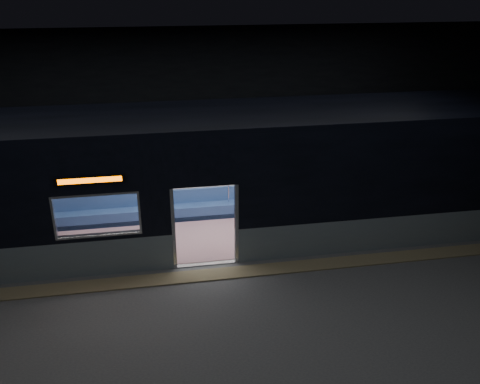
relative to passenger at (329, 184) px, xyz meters
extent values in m
cube|color=#47494C|center=(-3.91, -3.55, -0.84)|extent=(24.00, 14.00, 0.01)
cube|color=black|center=(-3.91, -3.55, 4.15)|extent=(24.00, 14.00, 0.04)
cube|color=black|center=(-3.91, 3.43, 1.67)|extent=(24.00, 0.04, 5.00)
cube|color=#8C7F59|center=(-3.91, -3.00, -0.82)|extent=(22.80, 0.50, 0.03)
cube|color=gray|center=(0.94, -2.49, -0.38)|extent=(8.30, 0.12, 0.90)
cube|color=black|center=(0.94, -2.49, 1.22)|extent=(8.30, 0.12, 2.30)
cube|color=black|center=(-3.91, -2.49, 1.79)|extent=(1.40, 0.12, 1.15)
cube|color=#B7BABC|center=(-4.65, -2.49, 0.19)|extent=(0.08, 0.14, 2.05)
cube|color=#B7BABC|center=(-3.17, -2.49, 0.19)|extent=(0.08, 0.14, 2.05)
cube|color=black|center=(-6.36, -2.57, 1.56)|extent=(1.50, 0.04, 0.18)
cube|color=#E15600|center=(-6.36, -2.57, 1.56)|extent=(1.34, 0.03, 0.12)
cube|color=beige|center=(-3.91, 0.39, 0.77)|extent=(18.00, 0.12, 3.20)
cube|color=black|center=(-3.91, -1.05, 2.44)|extent=(18.00, 3.00, 0.15)
cube|color=gray|center=(-3.91, -1.05, -0.81)|extent=(17.76, 2.76, 0.04)
cube|color=beige|center=(-3.91, -1.05, 1.52)|extent=(17.76, 2.76, 0.10)
cube|color=navy|center=(-3.91, 0.07, -0.59)|extent=(11.00, 0.48, 0.41)
cube|color=navy|center=(-3.91, 0.26, -0.18)|extent=(11.00, 0.10, 0.40)
cube|color=slate|center=(-7.21, -2.14, -0.59)|extent=(4.40, 0.48, 0.41)
cube|color=slate|center=(-0.61, -2.14, -0.59)|extent=(4.40, 0.48, 0.41)
cylinder|color=silver|center=(-4.86, -2.18, 0.34)|extent=(0.04, 0.04, 2.26)
cylinder|color=silver|center=(-4.86, 0.08, 0.34)|extent=(0.04, 0.04, 2.26)
cylinder|color=silver|center=(-2.96, -2.18, 0.34)|extent=(0.04, 0.04, 2.26)
cylinder|color=silver|center=(-2.96, 0.08, 0.34)|extent=(0.04, 0.04, 2.26)
cylinder|color=silver|center=(-3.91, 0.03, 1.12)|extent=(11.00, 0.03, 0.03)
cube|color=black|center=(-0.11, -0.17, -0.30)|extent=(0.18, 0.51, 0.17)
cube|color=black|center=(0.11, -0.17, -0.30)|extent=(0.18, 0.51, 0.17)
cylinder|color=black|center=(-0.11, -0.40, -0.58)|extent=(0.12, 0.12, 0.43)
cylinder|color=black|center=(0.11, -0.40, -0.58)|extent=(0.12, 0.12, 0.43)
cube|color=pink|center=(0.00, 0.04, -0.28)|extent=(0.43, 0.24, 0.22)
cylinder|color=pink|center=(0.00, 0.08, 0.10)|extent=(0.44, 0.44, 0.56)
sphere|color=tan|center=(0.00, 0.06, 0.50)|extent=(0.23, 0.23, 0.23)
sphere|color=black|center=(0.00, 0.10, 0.54)|extent=(0.24, 0.24, 0.24)
cube|color=black|center=(0.00, -0.25, -0.13)|extent=(0.36, 0.32, 0.17)
cube|color=white|center=(-2.27, 0.31, 0.62)|extent=(0.94, 0.03, 0.61)
camera|label=1|loc=(-4.96, -13.06, 5.56)|focal=38.00mm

